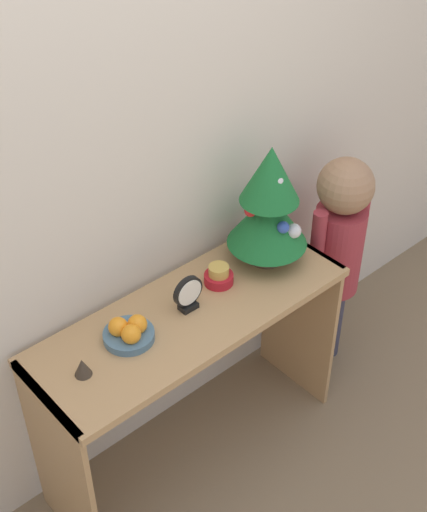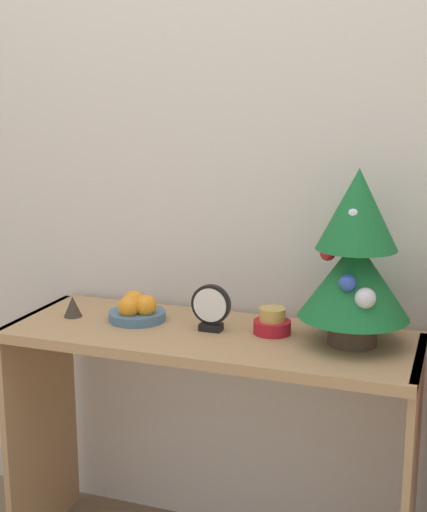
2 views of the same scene
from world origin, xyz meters
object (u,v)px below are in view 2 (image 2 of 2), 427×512
object	(u,v)px
figurine	(73,306)
desk_clock	(210,308)
mini_tree	(356,257)
fruit_bowl	(137,310)
singing_bowl	(272,323)

from	to	relation	value
figurine	desk_clock	bearing A→B (deg)	2.18
mini_tree	fruit_bowl	distance (m)	0.67
singing_bowl	desk_clock	xyz separation A→B (m)	(-0.17, -0.04, 0.04)
mini_tree	singing_bowl	bearing A→B (deg)	176.65
singing_bowl	mini_tree	bearing A→B (deg)	-3.35
mini_tree	fruit_bowl	size ratio (longest dim) A/B	2.79
figurine	fruit_bowl	bearing A→B (deg)	8.91
singing_bowl	desk_clock	size ratio (longest dim) A/B	0.79
mini_tree	figurine	world-z (taller)	mini_tree
singing_bowl	figurine	size ratio (longest dim) A/B	1.67
fruit_bowl	singing_bowl	distance (m)	0.41
mini_tree	singing_bowl	size ratio (longest dim) A/B	4.46
fruit_bowl	desk_clock	size ratio (longest dim) A/B	1.26
singing_bowl	desk_clock	distance (m)	0.18
fruit_bowl	figurine	size ratio (longest dim) A/B	2.67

